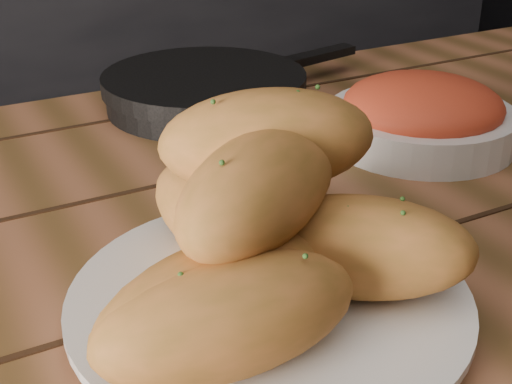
{
  "coord_description": "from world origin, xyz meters",
  "views": [
    {
      "loc": [
        0.13,
        0.17,
        1.06
      ],
      "look_at": [
        0.35,
        0.56,
        0.84
      ],
      "focal_mm": 50.0,
      "sensor_mm": 36.0,
      "label": 1
    }
  ],
  "objects_px": {
    "plate": "(269,302)",
    "bread_rolls": "(260,233)",
    "bowl": "(422,115)",
    "skillet": "(206,89)",
    "table": "(277,297)"
  },
  "relations": [
    {
      "from": "plate",
      "to": "bread_rolls",
      "type": "xyz_separation_m",
      "value": [
        -0.01,
        -0.01,
        0.06
      ]
    },
    {
      "from": "bread_rolls",
      "to": "skillet",
      "type": "bearing_deg",
      "value": 69.81
    },
    {
      "from": "plate",
      "to": "bowl",
      "type": "xyz_separation_m",
      "value": [
        0.31,
        0.2,
        0.02
      ]
    },
    {
      "from": "bread_rolls",
      "to": "table",
      "type": "bearing_deg",
      "value": 55.38
    },
    {
      "from": "table",
      "to": "bowl",
      "type": "height_order",
      "value": "bowl"
    },
    {
      "from": "plate",
      "to": "bowl",
      "type": "relative_size",
      "value": 1.39
    },
    {
      "from": "bread_rolls",
      "to": "bowl",
      "type": "relative_size",
      "value": 1.42
    },
    {
      "from": "table",
      "to": "skillet",
      "type": "relative_size",
      "value": 3.91
    },
    {
      "from": "skillet",
      "to": "bowl",
      "type": "relative_size",
      "value": 1.87
    },
    {
      "from": "bowl",
      "to": "table",
      "type": "bearing_deg",
      "value": -163.64
    },
    {
      "from": "bowl",
      "to": "skillet",
      "type": "bearing_deg",
      "value": 125.86
    },
    {
      "from": "bread_rolls",
      "to": "skillet",
      "type": "relative_size",
      "value": 0.76
    },
    {
      "from": "plate",
      "to": "bowl",
      "type": "height_order",
      "value": "bowl"
    },
    {
      "from": "plate",
      "to": "skillet",
      "type": "distance_m",
      "value": 0.45
    },
    {
      "from": "plate",
      "to": "bread_rolls",
      "type": "distance_m",
      "value": 0.07
    }
  ]
}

